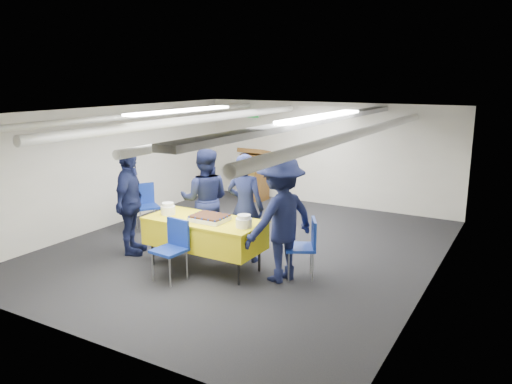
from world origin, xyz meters
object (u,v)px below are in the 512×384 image
at_px(chair_left, 145,202).
at_px(sailor_d, 281,219).
at_px(chair_near, 173,243).
at_px(podium, 255,174).
at_px(sailor_b, 205,200).
at_px(serving_table, 205,233).
at_px(sheet_cake, 209,218).
at_px(sailor_c, 130,203).
at_px(sailor_a, 245,208).
at_px(chair_right, 306,242).

xyz_separation_m(chair_left, sailor_d, (3.34, -0.92, 0.37)).
xyz_separation_m(chair_near, chair_left, (-2.01, 1.66, 0.00)).
distance_m(podium, sailor_b, 3.58).
bearing_deg(serving_table, chair_near, -104.50).
xyz_separation_m(sheet_cake, sailor_c, (-1.55, -0.03, 0.04)).
bearing_deg(sailor_d, sailor_a, -95.60).
bearing_deg(sailor_d, chair_right, 153.42).
distance_m(sheet_cake, sailor_c, 1.55).
height_order(chair_left, sailor_c, sailor_c).
distance_m(serving_table, podium, 4.41).
height_order(podium, sailor_b, sailor_b).
distance_m(chair_left, sailor_a, 2.57).
distance_m(chair_near, chair_right, 1.90).
bearing_deg(chair_left, chair_near, -39.45).
distance_m(podium, chair_right, 4.76).
xyz_separation_m(serving_table, chair_near, (-0.14, -0.56, -0.03)).
xyz_separation_m(serving_table, sailor_d, (1.18, 0.18, 0.34)).
distance_m(sheet_cake, sailor_d, 1.09).
distance_m(sheet_cake, sailor_b, 0.97).
height_order(chair_right, sailor_d, sailor_d).
bearing_deg(chair_near, serving_table, 75.50).
height_order(sailor_a, sailor_c, sailor_c).
bearing_deg(chair_left, sailor_b, -12.84).
bearing_deg(chair_left, serving_table, -26.96).
distance_m(chair_right, sailor_c, 2.96).
relative_size(chair_near, sailor_d, 0.48).
xyz_separation_m(podium, chair_left, (-0.64, -3.04, -0.08)).
bearing_deg(sailor_b, sailor_a, 145.79).
xyz_separation_m(sheet_cake, chair_near, (-0.26, -0.53, -0.28)).
bearing_deg(chair_near, podium, 106.30).
xyz_separation_m(sailor_a, sailor_b, (-0.84, 0.10, 0.00)).
relative_size(chair_right, chair_left, 1.00).
height_order(chair_near, chair_left, same).
height_order(chair_near, sailor_b, sailor_b).
bearing_deg(sheet_cake, sailor_a, 71.01).
xyz_separation_m(sailor_b, sailor_d, (1.68, -0.54, 0.05)).
relative_size(sheet_cake, sailor_d, 0.30).
bearing_deg(chair_left, chair_right, -10.38).
bearing_deg(chair_near, sheet_cake, 63.30).
xyz_separation_m(podium, chair_near, (1.37, -4.70, -0.08)).
distance_m(chair_right, sailor_d, 0.53).
height_order(chair_right, sailor_a, sailor_a).
bearing_deg(podium, sailor_b, -73.37).
relative_size(podium, chair_left, 1.44).
bearing_deg(sailor_a, chair_near, 63.73).
bearing_deg(sailor_d, chair_near, -39.09).
distance_m(podium, sailor_d, 4.80).
bearing_deg(serving_table, sailor_b, 124.63).
height_order(serving_table, sheet_cake, sheet_cake).
xyz_separation_m(sailor_b, sailor_c, (-0.93, -0.78, 0.00)).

